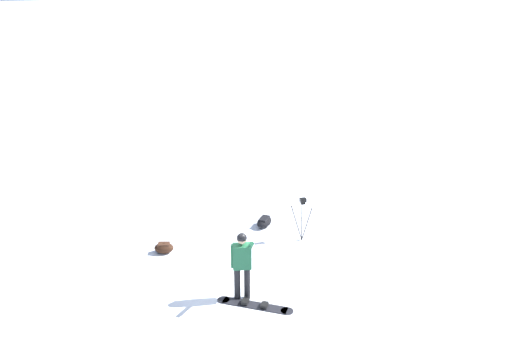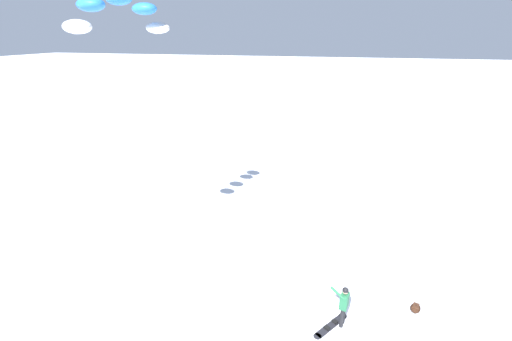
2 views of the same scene
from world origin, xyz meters
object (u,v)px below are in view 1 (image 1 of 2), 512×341
snowboarder (242,260)px  snowboard (255,305)px  camera_tripod (302,210)px  gear_bag_large (164,248)px  gear_bag_small (264,222)px

snowboarder → snowboard: 1.03m
snowboard → camera_tripod: camera_tripod is taller
snowboarder → snowboard: bearing=-154.2°
snowboarder → camera_tripod: size_ratio=1.33×
gear_bag_large → snowboarder: bearing=-152.7°
snowboard → gear_bag_large: 3.36m
gear_bag_large → gear_bag_small: (0.73, -2.97, -0.00)m
camera_tripod → snowboarder: bearing=134.0°
snowboard → gear_bag_large: gear_bag_large is taller
snowboarder → snowboard: (-0.36, -0.18, -0.94)m
snowboard → gear_bag_small: bearing=-21.2°
camera_tripod → gear_bag_large: bearing=84.0°
snowboarder → gear_bag_small: size_ratio=2.24×
gear_bag_small → snowboard: bearing=158.8°
snowboarder → camera_tripod: bearing=-46.0°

